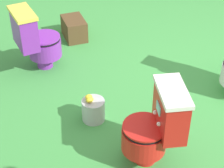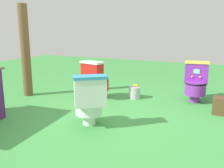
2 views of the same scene
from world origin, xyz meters
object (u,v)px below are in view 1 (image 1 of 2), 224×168
(small_crate, at_px, (74,28))
(lemon_bucket, at_px, (93,109))
(toilet_red, at_px, (156,126))
(toilet_purple, at_px, (36,39))

(small_crate, relative_size, lemon_bucket, 1.42)
(toilet_red, xyz_separation_m, lemon_bucket, (0.32, -0.67, -0.25))
(toilet_red, xyz_separation_m, toilet_purple, (0.64, -1.74, 0.00))
(toilet_purple, bearing_deg, toilet_red, 12.93)
(toilet_red, xyz_separation_m, small_crate, (0.07, -2.29, -0.24))
(toilet_purple, height_order, lemon_bucket, toilet_purple)
(toilet_red, relative_size, toilet_purple, 1.00)
(toilet_purple, height_order, small_crate, toilet_purple)
(toilet_red, height_order, small_crate, toilet_red)
(small_crate, distance_m, lemon_bucket, 1.64)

